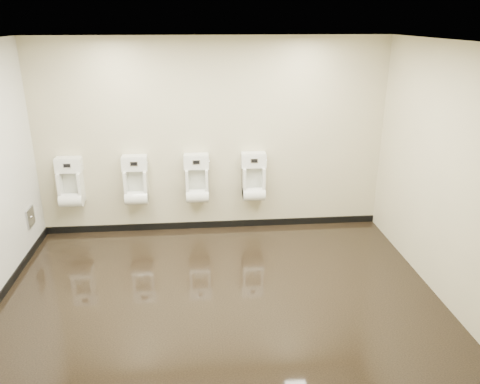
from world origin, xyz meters
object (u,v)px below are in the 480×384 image
object	(u,v)px
urinal_1	(136,184)
urinal_0	(71,186)
access_panel	(30,217)
urinal_2	(197,182)
urinal_3	(254,180)

from	to	relation	value
urinal_1	urinal_0	bearing A→B (deg)	180.00
access_panel	urinal_0	bearing A→B (deg)	42.87
access_panel	urinal_0	size ratio (longest dim) A/B	0.36
urinal_0	urinal_2	distance (m)	1.78
urinal_0	urinal_1	distance (m)	0.91
urinal_0	urinal_3	world-z (taller)	same
urinal_0	urinal_1	world-z (taller)	same
urinal_0	access_panel	bearing A→B (deg)	-137.13
urinal_1	access_panel	bearing A→B (deg)	-162.69
urinal_0	urinal_3	xyz separation A→B (m)	(2.61, 0.00, 0.00)
urinal_2	urinal_3	bearing A→B (deg)	0.00
urinal_1	urinal_3	world-z (taller)	same
urinal_0	urinal_3	bearing A→B (deg)	0.00
urinal_1	urinal_2	world-z (taller)	same
access_panel	urinal_1	world-z (taller)	urinal_1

